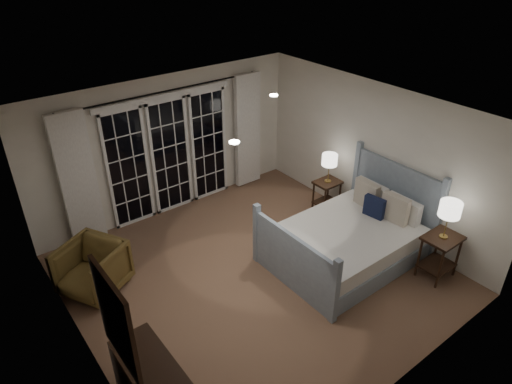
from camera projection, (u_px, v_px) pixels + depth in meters
floor at (255, 274)px, 6.92m from camera, size 5.00×5.00×0.00m
ceiling at (255, 119)px, 5.67m from camera, size 5.00×5.00×0.00m
wall_left at (74, 278)px, 4.97m from camera, size 0.02×5.00×2.50m
wall_right at (373, 156)px, 7.62m from camera, size 0.02×5.00×2.50m
wall_back at (168, 145)px, 8.00m from camera, size 5.00×0.02×2.50m
wall_front at (407, 308)px, 4.58m from camera, size 5.00×0.02×2.50m
french_doors at (170, 154)px, 8.06m from camera, size 2.50×0.04×2.20m
curtain_rod at (165, 91)px, 7.43m from camera, size 3.50×0.03×0.03m
curtain_left at (78, 181)px, 7.10m from camera, size 0.55×0.10×2.25m
curtain_right at (248, 131)px, 8.85m from camera, size 0.55×0.10×2.25m
downlight_a at (274, 95)px, 6.51m from camera, size 0.12×0.12×0.01m
downlight_b at (234, 142)px, 5.08m from camera, size 0.12×0.12×0.01m
bed at (348, 240)px, 7.12m from camera, size 2.28×1.64×1.33m
nightstand_left at (440, 250)px, 6.68m from camera, size 0.54×0.43×0.70m
nightstand_right at (327, 191)px, 8.32m from camera, size 0.46×0.37×0.60m
lamp_left at (450, 210)px, 6.33m from camera, size 0.30×0.30×0.59m
lamp_right at (330, 160)px, 8.01m from camera, size 0.28×0.28×0.54m
armchair at (92, 269)px, 6.46m from camera, size 1.10×1.10×0.75m
mirror at (116, 321)px, 4.03m from camera, size 0.05×0.85×1.00m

